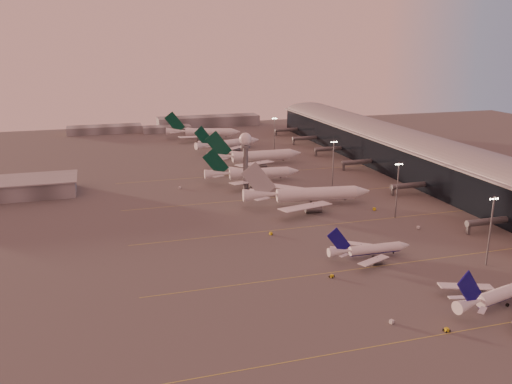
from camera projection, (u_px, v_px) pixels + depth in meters
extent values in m
plane|color=#4D4B4B|center=(333.00, 286.00, 172.29)|extent=(700.00, 700.00, 0.00)
cube|color=gold|center=(487.00, 326.00, 148.46)|extent=(180.00, 0.25, 0.02)
cube|color=gold|center=(400.00, 263.00, 189.87)|extent=(180.00, 0.25, 0.02)
cube|color=gold|center=(343.00, 223.00, 231.27)|extent=(180.00, 0.25, 0.02)
cube|color=gold|center=(304.00, 195.00, 272.67)|extent=(180.00, 0.25, 0.02)
cube|color=gold|center=(273.00, 172.00, 318.67)|extent=(180.00, 0.25, 0.02)
cube|color=black|center=(428.00, 163.00, 301.20)|extent=(36.00, 360.00, 18.00)
cylinder|color=gray|center=(430.00, 147.00, 298.73)|extent=(10.08, 360.00, 10.08)
cube|color=gray|center=(430.00, 147.00, 298.67)|extent=(40.00, 362.00, 0.80)
cylinder|color=slate|center=(490.00, 221.00, 219.72)|extent=(22.00, 2.80, 2.80)
cube|color=slate|center=(468.00, 229.00, 217.56)|extent=(1.20, 1.20, 4.40)
cylinder|color=slate|center=(411.00, 185.00, 273.09)|extent=(22.00, 2.80, 2.80)
cube|color=slate|center=(393.00, 191.00, 270.92)|extent=(1.20, 1.20, 4.40)
cylinder|color=slate|center=(359.00, 162.00, 324.61)|extent=(22.00, 2.80, 2.80)
cube|color=slate|center=(344.00, 167.00, 322.45)|extent=(1.20, 1.20, 4.40)
cylinder|color=slate|center=(330.00, 149.00, 363.25)|extent=(22.00, 2.80, 2.80)
cube|color=slate|center=(316.00, 153.00, 361.09)|extent=(1.20, 1.20, 4.40)
cylinder|color=slate|center=(306.00, 138.00, 401.89)|extent=(22.00, 2.80, 2.80)
cube|color=slate|center=(294.00, 142.00, 399.73)|extent=(1.20, 1.20, 4.40)
cylinder|color=slate|center=(288.00, 130.00, 438.70)|extent=(22.00, 2.80, 2.80)
cube|color=slate|center=(276.00, 133.00, 436.53)|extent=(1.20, 1.20, 4.40)
cylinder|color=slate|center=(246.00, 168.00, 281.07)|extent=(2.60, 2.60, 22.00)
cylinder|color=slate|center=(245.00, 146.00, 277.91)|extent=(5.20, 5.20, 1.20)
sphere|color=white|center=(245.00, 139.00, 276.84)|extent=(6.40, 6.40, 6.40)
cylinder|color=slate|center=(245.00, 132.00, 275.82)|extent=(0.16, 0.16, 2.00)
cylinder|color=slate|center=(490.00, 231.00, 185.06)|extent=(0.56, 0.56, 25.00)
cube|color=slate|center=(494.00, 198.00, 181.76)|extent=(3.60, 0.25, 0.25)
sphere|color=#FFEABF|center=(491.00, 199.00, 181.45)|extent=(0.56, 0.56, 0.56)
sphere|color=#FFEABF|center=(493.00, 199.00, 181.73)|extent=(0.56, 0.56, 0.56)
sphere|color=#FFEABF|center=(495.00, 199.00, 182.01)|extent=(0.56, 0.56, 0.56)
sphere|color=#FFEABF|center=(498.00, 198.00, 182.29)|extent=(0.56, 0.56, 0.56)
cylinder|color=slate|center=(397.00, 190.00, 234.82)|extent=(0.56, 0.56, 25.00)
cube|color=slate|center=(399.00, 163.00, 231.53)|extent=(3.60, 0.25, 0.25)
sphere|color=#FFEABF|center=(396.00, 164.00, 231.22)|extent=(0.56, 0.56, 0.56)
sphere|color=#FFEABF|center=(398.00, 164.00, 231.50)|extent=(0.56, 0.56, 0.56)
sphere|color=#FFEABF|center=(400.00, 164.00, 231.78)|extent=(0.56, 0.56, 0.56)
sphere|color=#FFEABF|center=(402.00, 164.00, 232.06)|extent=(0.56, 0.56, 0.56)
cylinder|color=slate|center=(333.00, 164.00, 284.03)|extent=(0.56, 0.56, 25.00)
cube|color=slate|center=(334.00, 141.00, 280.73)|extent=(3.60, 0.25, 0.25)
sphere|color=#FFEABF|center=(331.00, 142.00, 280.42)|extent=(0.56, 0.56, 0.56)
sphere|color=#FFEABF|center=(333.00, 142.00, 280.70)|extent=(0.56, 0.56, 0.56)
sphere|color=#FFEABF|center=(335.00, 142.00, 280.98)|extent=(0.56, 0.56, 0.56)
sphere|color=#FFEABF|center=(337.00, 142.00, 281.26)|extent=(0.56, 0.56, 0.56)
cylinder|color=slate|center=(274.00, 135.00, 366.28)|extent=(0.56, 0.56, 25.00)
cube|color=slate|center=(275.00, 118.00, 362.98)|extent=(3.60, 0.25, 0.25)
sphere|color=#FFEABF|center=(272.00, 118.00, 362.67)|extent=(0.56, 0.56, 0.56)
sphere|color=#FFEABF|center=(274.00, 118.00, 362.95)|extent=(0.56, 0.56, 0.56)
sphere|color=#FFEABF|center=(275.00, 118.00, 363.23)|extent=(0.56, 0.56, 0.56)
sphere|color=#FFEABF|center=(277.00, 118.00, 363.51)|extent=(0.56, 0.56, 0.56)
cube|color=#5A5C60|center=(105.00, 129.00, 449.11)|extent=(60.00, 18.00, 6.00)
cube|color=#5A5C60|center=(208.00, 121.00, 483.05)|extent=(90.00, 20.00, 9.00)
cube|color=#5A5C60|center=(167.00, 129.00, 454.02)|extent=(40.00, 15.00, 5.00)
cylinder|color=white|center=(505.00, 294.00, 160.18)|extent=(23.25, 9.07, 3.91)
cylinder|color=navy|center=(505.00, 297.00, 160.42)|extent=(22.55, 7.90, 2.81)
cone|color=white|center=(469.00, 306.00, 152.18)|extent=(10.27, 6.01, 3.91)
cube|color=white|center=(466.00, 288.00, 165.64)|extent=(17.04, 7.95, 1.23)
cylinder|color=slate|center=(477.00, 294.00, 165.59)|extent=(4.91, 3.49, 2.54)
cube|color=slate|center=(478.00, 291.00, 165.29)|extent=(0.36, 0.32, 1.56)
cube|color=navy|center=(469.00, 290.00, 150.62)|extent=(10.52, 2.81, 11.65)
cube|color=white|center=(482.00, 312.00, 148.47)|extent=(4.50, 4.10, 0.26)
cube|color=white|center=(456.00, 299.00, 155.86)|extent=(4.70, 2.61, 0.26)
cylinder|color=black|center=(494.00, 300.00, 161.89)|extent=(1.22, 0.76, 1.13)
cylinder|color=black|center=(507.00, 307.00, 158.12)|extent=(1.22, 0.76, 1.13)
cylinder|color=white|center=(375.00, 250.00, 194.77)|extent=(19.75, 3.81, 3.35)
cylinder|color=navy|center=(375.00, 252.00, 194.98)|extent=(19.33, 2.87, 2.41)
cone|color=white|center=(404.00, 247.00, 197.79)|extent=(3.89, 3.44, 3.35)
cone|color=white|center=(339.00, 253.00, 191.06)|extent=(8.33, 3.54, 3.35)
cube|color=white|center=(374.00, 262.00, 186.05)|extent=(14.20, 9.33, 1.05)
cylinder|color=slate|center=(377.00, 263.00, 188.89)|extent=(3.86, 2.27, 2.18)
cube|color=slate|center=(377.00, 260.00, 188.63)|extent=(0.27, 0.23, 1.34)
cube|color=white|center=(353.00, 245.00, 201.32)|extent=(14.02, 9.85, 1.05)
cylinder|color=slate|center=(361.00, 250.00, 200.55)|extent=(3.86, 2.27, 2.18)
cube|color=slate|center=(361.00, 247.00, 200.30)|extent=(0.27, 0.23, 1.34)
cube|color=navy|center=(339.00, 242.00, 189.81)|extent=(9.20, 0.53, 9.98)
cube|color=white|center=(344.00, 257.00, 187.51)|extent=(4.06, 2.89, 0.22)
cube|color=white|center=(335.00, 249.00, 194.57)|extent=(4.04, 3.02, 0.22)
cylinder|color=black|center=(393.00, 254.00, 197.33)|extent=(0.44, 0.44, 0.88)
cylinder|color=black|center=(368.00, 254.00, 196.77)|extent=(0.98, 0.46, 0.97)
cylinder|color=black|center=(373.00, 258.00, 193.18)|extent=(0.98, 0.46, 0.97)
cylinder|color=white|center=(316.00, 196.00, 256.01)|extent=(38.41, 10.76, 5.93)
cylinder|color=white|center=(316.00, 199.00, 256.38)|extent=(37.44, 9.02, 4.27)
cone|color=white|center=(362.00, 194.00, 259.61)|extent=(8.05, 6.83, 5.93)
cone|color=white|center=(260.00, 197.00, 251.53)|extent=(16.55, 7.93, 5.93)
cube|color=white|center=(305.00, 209.00, 239.86)|extent=(27.72, 15.50, 1.76)
cylinder|color=slate|center=(313.00, 211.00, 244.78)|extent=(7.78, 4.77, 3.86)
cube|color=slate|center=(313.00, 208.00, 244.41)|extent=(0.32, 0.27, 2.37)
cube|color=white|center=(290.00, 190.00, 269.80)|extent=(25.87, 20.93, 1.76)
cylinder|color=slate|center=(300.00, 196.00, 267.65)|extent=(7.78, 4.77, 3.86)
cube|color=slate|center=(300.00, 194.00, 267.27)|extent=(0.32, 0.27, 2.37)
cube|color=#A2A5AA|center=(258.00, 183.00, 249.48)|extent=(16.35, 2.45, 17.60)
cube|color=white|center=(262.00, 201.00, 244.47)|extent=(7.84, 4.96, 0.24)
cube|color=white|center=(257.00, 193.00, 258.41)|extent=(7.65, 6.34, 0.24)
cylinder|color=black|center=(345.00, 202.00, 259.30)|extent=(0.48, 0.48, 0.96)
cylinder|color=black|center=(309.00, 202.00, 258.51)|extent=(1.11, 0.61, 1.05)
cylinder|color=black|center=(311.00, 205.00, 254.51)|extent=(1.11, 0.61, 1.05)
cylinder|color=white|center=(259.00, 175.00, 297.75)|extent=(32.90, 7.93, 5.25)
cylinder|color=white|center=(259.00, 177.00, 298.07)|extent=(32.13, 6.41, 3.78)
cone|color=white|center=(293.00, 173.00, 301.68)|extent=(6.72, 5.76, 5.25)
cone|color=white|center=(217.00, 176.00, 292.89)|extent=(14.05, 6.36, 5.25)
cube|color=white|center=(250.00, 183.00, 283.50)|extent=(23.89, 14.37, 1.56)
cylinder|color=slate|center=(256.00, 185.00, 287.94)|extent=(6.57, 3.92, 3.41)
cube|color=slate|center=(256.00, 183.00, 287.60)|extent=(0.29, 0.25, 2.10)
cube|color=white|center=(240.00, 171.00, 309.26)|extent=(22.86, 17.40, 1.56)
cylinder|color=slate|center=(248.00, 176.00, 307.61)|extent=(6.57, 3.92, 3.41)
cube|color=slate|center=(248.00, 174.00, 307.27)|extent=(0.29, 0.25, 2.10)
cube|color=#053827|center=(216.00, 164.00, 291.03)|extent=(14.43, 1.51, 15.55)
cube|color=white|center=(219.00, 178.00, 286.88)|extent=(6.73, 4.49, 0.23)
cube|color=white|center=(215.00, 173.00, 298.73)|extent=(6.63, 5.25, 0.23)
cylinder|color=black|center=(281.00, 179.00, 301.15)|extent=(0.45, 0.45, 0.91)
cylinder|color=black|center=(254.00, 180.00, 299.97)|extent=(1.03, 0.53, 1.00)
cylinder|color=black|center=(255.00, 181.00, 296.23)|extent=(1.03, 0.53, 1.00)
cylinder|color=white|center=(262.00, 157.00, 338.09)|extent=(37.66, 6.19, 6.07)
cylinder|color=white|center=(262.00, 159.00, 338.46)|extent=(36.91, 4.49, 4.37)
cone|color=white|center=(295.00, 155.00, 344.43)|extent=(7.31, 6.10, 6.07)
cone|color=white|center=(220.00, 159.00, 330.34)|extent=(15.81, 6.12, 6.07)
cube|color=white|center=(255.00, 165.00, 321.21)|extent=(27.08, 18.49, 1.80)
cylinder|color=slate|center=(260.00, 168.00, 326.63)|extent=(7.30, 3.97, 3.95)
cube|color=slate|center=(260.00, 165.00, 326.24)|extent=(0.31, 0.26, 2.43)
cube|color=white|center=(241.00, 155.00, 350.31)|extent=(27.13, 18.35, 1.80)
cylinder|color=slate|center=(249.00, 159.00, 348.86)|extent=(7.30, 3.97, 3.95)
cube|color=slate|center=(249.00, 157.00, 348.47)|extent=(0.31, 0.26, 2.43)
cube|color=#053827|center=(219.00, 147.00, 328.12)|extent=(16.70, 0.42, 17.97)
cube|color=white|center=(222.00, 161.00, 323.52)|extent=(7.74, 5.67, 0.26)
cube|color=white|center=(217.00, 156.00, 336.92)|extent=(7.75, 5.63, 0.26)
cylinder|color=black|center=(283.00, 162.00, 343.16)|extent=(0.52, 0.52, 1.05)
cylinder|color=black|center=(256.00, 163.00, 340.37)|extent=(1.15, 0.53, 1.15)
cylinder|color=black|center=(258.00, 164.00, 336.14)|extent=(1.15, 0.53, 1.15)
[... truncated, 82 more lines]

